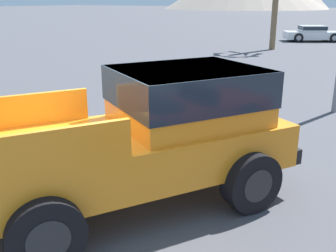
% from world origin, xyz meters
% --- Properties ---
extents(ground_plane, '(320.00, 320.00, 0.00)m').
position_xyz_m(ground_plane, '(0.00, 0.00, 0.00)').
color(ground_plane, '#4C4C51').
extents(orange_pickup_truck, '(4.12, 5.24, 2.01)m').
position_xyz_m(orange_pickup_truck, '(0.40, 0.22, 1.13)').
color(orange_pickup_truck, orange).
rests_on(orange_pickup_truck, ground_plane).
extents(parked_car_white, '(4.43, 3.54, 1.14)m').
position_xyz_m(parked_car_white, '(-3.44, 26.62, 0.58)').
color(parked_car_white, white).
rests_on(parked_car_white, ground_plane).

